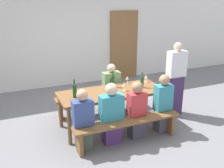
{
  "coord_description": "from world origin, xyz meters",
  "views": [
    {
      "loc": [
        -1.9,
        -4.42,
        2.54
      ],
      "look_at": [
        0.0,
        0.0,
        0.9
      ],
      "focal_mm": 42.01,
      "sensor_mm": 36.0,
      "label": 1
    }
  ],
  "objects_px": {
    "wine_glass_3": "(127,78)",
    "wine_glass_4": "(124,85)",
    "wine_bottle_3": "(142,82)",
    "wine_glass_2": "(136,83)",
    "wine_bottle_2": "(113,81)",
    "wine_glass_1": "(146,77)",
    "wine_bottle_1": "(111,89)",
    "bench_far": "(99,97)",
    "wooden_door": "(124,45)",
    "seated_guest_near_3": "(163,104)",
    "tasting_table": "(112,95)",
    "seated_guest_far_0": "(111,91)",
    "bench_near": "(128,125)",
    "seated_guest_near_1": "(111,115)",
    "seated_guest_near_0": "(83,121)",
    "seated_guest_near_2": "(137,111)",
    "standing_host": "(175,81)",
    "wine_glass_0": "(82,96)"
  },
  "relations": [
    {
      "from": "wine_glass_3",
      "to": "wine_glass_4",
      "type": "xyz_separation_m",
      "value": [
        -0.27,
        -0.42,
        0.02
      ]
    },
    {
      "from": "wine_bottle_3",
      "to": "wine_glass_2",
      "type": "xyz_separation_m",
      "value": [
        -0.16,
        -0.03,
        -0.0
      ]
    },
    {
      "from": "wine_bottle_2",
      "to": "wine_glass_1",
      "type": "relative_size",
      "value": 2.02
    },
    {
      "from": "wine_glass_2",
      "to": "wine_bottle_1",
      "type": "bearing_deg",
      "value": -167.86
    },
    {
      "from": "bench_far",
      "to": "wine_glass_1",
      "type": "height_order",
      "value": "wine_glass_1"
    },
    {
      "from": "wooden_door",
      "to": "seated_guest_near_3",
      "type": "height_order",
      "value": "wooden_door"
    },
    {
      "from": "wine_bottle_1",
      "to": "wine_glass_2",
      "type": "bearing_deg",
      "value": 12.14
    },
    {
      "from": "tasting_table",
      "to": "seated_guest_far_0",
      "type": "xyz_separation_m",
      "value": [
        0.23,
        0.56,
        -0.13
      ]
    },
    {
      "from": "wooden_door",
      "to": "wine_glass_4",
      "type": "bearing_deg",
      "value": -115.58
    },
    {
      "from": "tasting_table",
      "to": "wine_glass_2",
      "type": "bearing_deg",
      "value": -6.34
    },
    {
      "from": "bench_near",
      "to": "wine_bottle_3",
      "type": "xyz_separation_m",
      "value": [
        0.65,
        0.69,
        0.51
      ]
    },
    {
      "from": "seated_guest_near_1",
      "to": "seated_guest_near_0",
      "type": "bearing_deg",
      "value": 90.0
    },
    {
      "from": "tasting_table",
      "to": "wine_glass_4",
      "type": "relative_size",
      "value": 12.21
    },
    {
      "from": "seated_guest_near_0",
      "to": "seated_guest_far_0",
      "type": "relative_size",
      "value": 0.95
    },
    {
      "from": "tasting_table",
      "to": "wine_glass_1",
      "type": "distance_m",
      "value": 0.96
    },
    {
      "from": "wine_glass_4",
      "to": "tasting_table",
      "type": "bearing_deg",
      "value": 164.38
    },
    {
      "from": "wine_bottle_1",
      "to": "seated_guest_far_0",
      "type": "xyz_separation_m",
      "value": [
        0.34,
        0.75,
        -0.33
      ]
    },
    {
      "from": "wine_glass_2",
      "to": "seated_guest_near_0",
      "type": "xyz_separation_m",
      "value": [
        -1.27,
        -0.51,
        -0.35
      ]
    },
    {
      "from": "seated_guest_near_0",
      "to": "seated_guest_near_2",
      "type": "distance_m",
      "value": 1.02
    },
    {
      "from": "wine_bottle_2",
      "to": "seated_guest_far_0",
      "type": "relative_size",
      "value": 0.29
    },
    {
      "from": "tasting_table",
      "to": "wine_glass_1",
      "type": "relative_size",
      "value": 12.55
    },
    {
      "from": "wooden_door",
      "to": "wine_glass_3",
      "type": "height_order",
      "value": "wooden_door"
    },
    {
      "from": "wine_glass_4",
      "to": "standing_host",
      "type": "distance_m",
      "value": 1.25
    },
    {
      "from": "seated_guest_near_0",
      "to": "bench_near",
      "type": "bearing_deg",
      "value": -100.97
    },
    {
      "from": "standing_host",
      "to": "bench_far",
      "type": "bearing_deg",
      "value": -26.43
    },
    {
      "from": "bench_far",
      "to": "wine_glass_2",
      "type": "height_order",
      "value": "wine_glass_2"
    },
    {
      "from": "wine_bottle_2",
      "to": "wine_glass_4",
      "type": "relative_size",
      "value": 1.97
    },
    {
      "from": "wine_bottle_2",
      "to": "seated_guest_near_1",
      "type": "distance_m",
      "value": 0.95
    },
    {
      "from": "bench_near",
      "to": "bench_far",
      "type": "distance_m",
      "value": 1.43
    },
    {
      "from": "bench_near",
      "to": "wine_bottle_3",
      "type": "distance_m",
      "value": 1.08
    },
    {
      "from": "wine_bottle_3",
      "to": "seated_guest_far_0",
      "type": "bearing_deg",
      "value": 126.15
    },
    {
      "from": "wine_bottle_1",
      "to": "wine_bottle_2",
      "type": "relative_size",
      "value": 0.96
    },
    {
      "from": "wine_bottle_3",
      "to": "wine_glass_0",
      "type": "bearing_deg",
      "value": -166.6
    },
    {
      "from": "wine_glass_1",
      "to": "seated_guest_near_1",
      "type": "distance_m",
      "value": 1.46
    },
    {
      "from": "wine_glass_2",
      "to": "wine_glass_4",
      "type": "xyz_separation_m",
      "value": [
        -0.26,
        -0.01,
        0.01
      ]
    },
    {
      "from": "seated_guest_near_0",
      "to": "seated_guest_far_0",
      "type": "height_order",
      "value": "seated_guest_far_0"
    },
    {
      "from": "wine_glass_4",
      "to": "standing_host",
      "type": "bearing_deg",
      "value": 2.02
    },
    {
      "from": "wine_glass_3",
      "to": "seated_guest_far_0",
      "type": "xyz_separation_m",
      "value": [
        -0.28,
        0.21,
        -0.32
      ]
    },
    {
      "from": "bench_far",
      "to": "wine_bottle_3",
      "type": "relative_size",
      "value": 6.24
    },
    {
      "from": "wooden_door",
      "to": "seated_guest_near_0",
      "type": "height_order",
      "value": "wooden_door"
    },
    {
      "from": "bench_near",
      "to": "wine_glass_4",
      "type": "bearing_deg",
      "value": 70.06
    },
    {
      "from": "bench_near",
      "to": "wine_bottle_2",
      "type": "relative_size",
      "value": 5.9
    },
    {
      "from": "seated_guest_near_2",
      "to": "standing_host",
      "type": "xyz_separation_m",
      "value": [
        1.23,
        0.54,
        0.25
      ]
    },
    {
      "from": "seated_guest_near_1",
      "to": "wine_glass_1",
      "type": "bearing_deg",
      "value": -55.04
    },
    {
      "from": "bench_far",
      "to": "seated_guest_near_3",
      "type": "xyz_separation_m",
      "value": [
        0.82,
        -1.28,
        0.2
      ]
    },
    {
      "from": "bench_near",
      "to": "wine_bottle_1",
      "type": "distance_m",
      "value": 0.74
    },
    {
      "from": "wine_bottle_1",
      "to": "standing_host",
      "type": "distance_m",
      "value": 1.6
    },
    {
      "from": "wine_glass_1",
      "to": "seated_guest_near_1",
      "type": "height_order",
      "value": "seated_guest_near_1"
    },
    {
      "from": "bench_near",
      "to": "wine_glass_4",
      "type": "height_order",
      "value": "wine_glass_4"
    },
    {
      "from": "bench_near",
      "to": "wine_bottle_3",
      "type": "relative_size",
      "value": 6.24
    }
  ]
}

